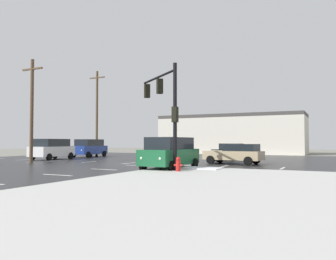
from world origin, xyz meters
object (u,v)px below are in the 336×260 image
Objects in this scene: utility_pole_far at (97,112)px; sedan_tan at (235,153)px; suv_blue at (89,148)px; utility_pole_mid at (32,109)px; fire_hydrant at (178,164)px; suv_white at (52,149)px; sedan_black at (230,151)px; traffic_signal_mast at (165,101)px; suv_green at (170,153)px.

sedan_tan is at bearing -20.44° from utility_pole_far.
suv_blue is (-18.64, 5.21, 0.24)m from sedan_tan.
fire_hydrant is at bearing -11.50° from utility_pole_mid.
suv_white is at bearing 118.37° from utility_pole_mid.
sedan_black and sedan_tan have the same top height.
fire_hydrant is 0.17× the size of sedan_tan.
sedan_tan is at bearing 21.71° from utility_pole_mid.
sedan_black reaches higher than fire_hydrant.
traffic_signal_mast is 22.51m from utility_pole_far.
sedan_tan is (0.77, 9.12, 0.32)m from fire_hydrant.
utility_pole_far reaches higher than utility_pole_mid.
utility_pole_far is at bearing 0.77° from suv_white.
suv_blue is (-16.40, 12.98, -3.16)m from traffic_signal_mast.
utility_pole_mid is (-13.17, 1.63, 0.26)m from traffic_signal_mast.
utility_pole_far reaches higher than fire_hydrant.
utility_pole_far is (-16.78, 14.08, 4.35)m from suv_green.
utility_pole_far is (-19.09, 7.11, 4.58)m from sedan_tan.
suv_white is 0.58× the size of utility_pole_mid.
utility_pole_far is (-16.80, 0.70, 4.58)m from sedan_black.
sedan_tan is 20.88m from utility_pole_far.
sedan_black is 0.94× the size of suv_white.
traffic_signal_mast is 1.25× the size of suv_blue.
utility_pole_mid is 0.82× the size of utility_pole_far.
sedan_tan is 0.96× the size of suv_green.
suv_white is (0.51, -6.30, 0.00)m from suv_blue.
suv_white is 9.34m from utility_pole_far.
sedan_black is 13.38m from suv_green.
sedan_black is at bearing -2.39° from utility_pole_far.
suv_green is at bearing -116.22° from suv_white.
fire_hydrant is 24.96m from utility_pole_far.
suv_blue is at bearing -80.38° from sedan_black.
suv_white reaches higher than fire_hydrant.
sedan_black is at bearing 95.58° from fire_hydrant.
utility_pole_far is at bearing 138.46° from fire_hydrant.
sedan_black is at bearing -64.08° from sedan_tan.
suv_white reaches higher than sedan_black.
suv_blue reaches higher than sedan_black.
suv_blue is 4.77m from utility_pole_far.
suv_green is 16.87m from suv_white.
utility_pole_mid reaches higher than suv_green.
suv_white is at bearing -83.36° from utility_pole_far.
traffic_signal_mast is 13.28m from utility_pole_mid.
suv_white is at bearing -0.22° from suv_blue.
traffic_signal_mast is at bearing 5.61° from sedan_black.
fire_hydrant is (1.47, -1.35, -3.71)m from traffic_signal_mast.
traffic_signal_mast is 0.72× the size of utility_pole_mid.
fire_hydrant is 0.08× the size of utility_pole_far.
suv_green is 0.98× the size of suv_white.
suv_white reaches higher than sedan_tan.
suv_blue is 0.58× the size of utility_pole_mid.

